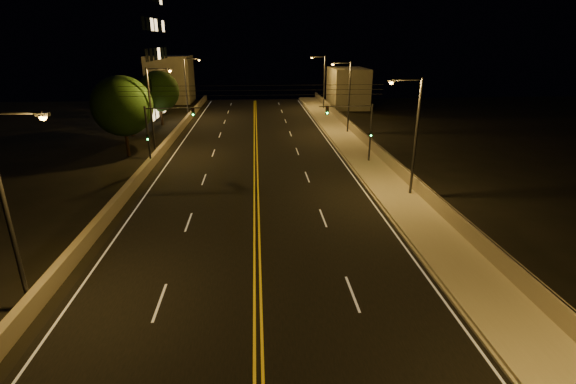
{
  "coord_description": "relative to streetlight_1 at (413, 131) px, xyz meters",
  "views": [
    {
      "loc": [
        0.15,
        -6.16,
        11.36
      ],
      "look_at": [
        2.0,
        18.0,
        2.5
      ],
      "focal_mm": 26.0,
      "sensor_mm": 36.0,
      "label": 1
    }
  ],
  "objects": [
    {
      "name": "parapet_rail",
      "position": [
        0.93,
        -3.06,
        -3.82
      ],
      "size": [
        0.06,
        120.0,
        0.06
      ],
      "primitive_type": "cylinder",
      "rotation": [
        1.57,
        0.0,
        0.0
      ],
      "color": "black",
      "rests_on": "parapet_wall"
    },
    {
      "name": "traffic_signal_right",
      "position": [
        -1.55,
        9.29,
        -1.47
      ],
      "size": [
        5.11,
        0.31,
        5.77
      ],
      "color": "#2D2D33",
      "rests_on": "ground"
    },
    {
      "name": "streetlight_5",
      "position": [
        -21.43,
        13.05,
        0.0
      ],
      "size": [
        2.55,
        0.28,
        8.9
      ],
      "color": "#2D2D33",
      "rests_on": "ground"
    },
    {
      "name": "traffic_signal_left",
      "position": [
        -20.28,
        9.29,
        -1.47
      ],
      "size": [
        5.11,
        0.31,
        5.77
      ],
      "color": "#2D2D33",
      "rests_on": "ground"
    },
    {
      "name": "streetlight_6",
      "position": [
        -21.43,
        35.67,
        0.0
      ],
      "size": [
        2.55,
        0.28,
        8.9
      ],
      "color": "#2D2D33",
      "rests_on": "ground"
    },
    {
      "name": "tree_2",
      "position": [
        -24.67,
        30.75,
        -0.45
      ],
      "size": [
        5.5,
        5.5,
        7.46
      ],
      "color": "black",
      "rests_on": "ground"
    },
    {
      "name": "sidewalk",
      "position": [
        -0.72,
        -3.06,
        -5.0
      ],
      "size": [
        3.6,
        120.0,
        0.3
      ],
      "primitive_type": "cube",
      "color": "#9D9783",
      "rests_on": "ground"
    },
    {
      "name": "streetlight_1",
      "position": [
        0.0,
        0.0,
        0.0
      ],
      "size": [
        2.55,
        0.28,
        8.9
      ],
      "color": "#2D2D33",
      "rests_on": "ground"
    },
    {
      "name": "building_tower",
      "position": [
        -36.99,
        33.38,
        10.06
      ],
      "size": [
        24.0,
        15.0,
        31.57
      ],
      "color": "gray",
      "rests_on": "ground"
    },
    {
      "name": "tree_0",
      "position": [
        -24.71,
        14.03,
        -0.03
      ],
      "size": [
        6.0,
        6.0,
        8.14
      ],
      "color": "black",
      "rests_on": "ground"
    },
    {
      "name": "distant_building_left",
      "position": [
        -27.52,
        54.27,
        -0.87
      ],
      "size": [
        8.0,
        8.0,
        8.58
      ],
      "primitive_type": "cube",
      "color": "gray",
      "rests_on": "ground"
    },
    {
      "name": "distant_building_right",
      "position": [
        4.98,
        45.53,
        -1.78
      ],
      "size": [
        6.0,
        10.0,
        6.76
      ],
      "primitive_type": "cube",
      "color": "gray",
      "rests_on": "ground"
    },
    {
      "name": "jersey_barrier",
      "position": [
        -21.38,
        -3.06,
        -4.68
      ],
      "size": [
        0.45,
        120.0,
        0.94
      ],
      "primitive_type": "cube",
      "color": "gray",
      "rests_on": "ground"
    },
    {
      "name": "curb",
      "position": [
        -2.59,
        -3.06,
        -5.08
      ],
      "size": [
        0.14,
        120.0,
        0.15
      ],
      "primitive_type": "cube",
      "color": "#9D9783",
      "rests_on": "ground"
    },
    {
      "name": "streetlight_3",
      "position": [
        0.0,
        42.61,
        0.0
      ],
      "size": [
        2.55,
        0.28,
        8.9
      ],
      "color": "#2D2D33",
      "rests_on": "ground"
    },
    {
      "name": "overhead_wires",
      "position": [
        -11.52,
        6.44,
        2.25
      ],
      "size": [
        22.0,
        0.03,
        0.83
      ],
      "color": "black"
    },
    {
      "name": "parapet_wall",
      "position": [
        0.93,
        -3.06,
        -4.35
      ],
      "size": [
        0.3,
        120.0,
        1.0
      ],
      "primitive_type": "cube",
      "color": "gray",
      "rests_on": "sidewalk"
    },
    {
      "name": "road",
      "position": [
        -11.52,
        -3.06,
        -5.14
      ],
      "size": [
        18.0,
        120.0,
        0.02
      ],
      "primitive_type": "cube",
      "color": "black",
      "rests_on": "ground"
    },
    {
      "name": "streetlight_2",
      "position": [
        0.0,
        22.95,
        0.0
      ],
      "size": [
        2.55,
        0.28,
        8.9
      ],
      "color": "#2D2D33",
      "rests_on": "ground"
    },
    {
      "name": "lane_markings",
      "position": [
        -11.52,
        -3.14,
        -5.13
      ],
      "size": [
        17.32,
        116.0,
        0.0
      ],
      "color": "silver",
      "rests_on": "road"
    },
    {
      "name": "tree_1",
      "position": [
        -26.95,
        23.99,
        -1.21
      ],
      "size": [
        4.62,
        4.62,
        6.26
      ],
      "color": "black",
      "rests_on": "ground"
    },
    {
      "name": "streetlight_4",
      "position": [
        -21.43,
        -12.59,
        0.0
      ],
      "size": [
        2.55,
        0.28,
        8.9
      ],
      "color": "#2D2D33",
      "rests_on": "ground"
    }
  ]
}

